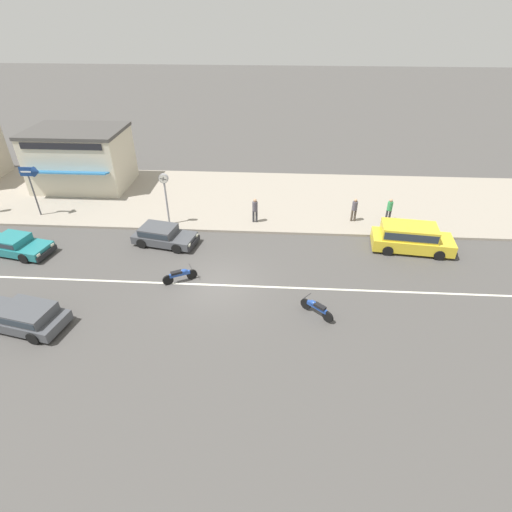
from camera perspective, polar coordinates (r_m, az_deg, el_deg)
name	(u,v)px	position (r m, az deg, el deg)	size (l,w,h in m)	color
ground_plane	(217,285)	(20.77, -5.56, -4.15)	(160.00, 160.00, 0.00)	#4C4947
lane_centre_stripe	(217,285)	(20.77, -5.56, -4.14)	(50.40, 0.14, 0.01)	silver
kerb_strip	(238,198)	(29.71, -2.65, 8.25)	(68.00, 10.00, 0.15)	#9E9384
hatchback_dark_grey_0	(24,316)	(20.69, -30.19, -7.41)	(4.27, 2.48, 1.10)	#47494F
sedan_teal_2	(13,244)	(26.92, -31.36, 1.42)	(4.72, 2.48, 1.06)	teal
minivan_yellow_3	(411,237)	(24.81, 21.24, 2.57)	(4.82, 2.32, 1.56)	yellow
hatchback_dark_grey_4	(163,235)	(24.49, -13.21, 2.97)	(3.99, 2.35, 1.10)	#47494F
motorcycle_0	(316,308)	(18.83, 8.64, -7.33)	(1.45, 1.30, 0.80)	black
motorcycle_1	(180,275)	(21.05, -10.79, -2.67)	(1.67, 0.99, 0.80)	black
street_clock	(165,188)	(25.52, -12.89, 9.43)	(0.58, 0.22, 3.41)	#9E9EA3
arrow_signboard	(35,175)	(29.48, -29.05, 10.08)	(1.31, 0.65, 3.40)	#4C4C51
pedestrian_mid_kerb	(354,208)	(26.70, 13.89, 6.65)	(0.34, 0.34, 1.58)	#4C4238
pedestrian_by_shop	(390,208)	(27.35, 18.54, 6.49)	(0.34, 0.34, 1.56)	#333338
pedestrian_far_end	(255,209)	(25.79, -0.15, 6.79)	(0.34, 0.34, 1.64)	#333338
shopfront_mid_block	(81,158)	(33.71, -23.74, 12.71)	(6.91, 5.50, 4.33)	beige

